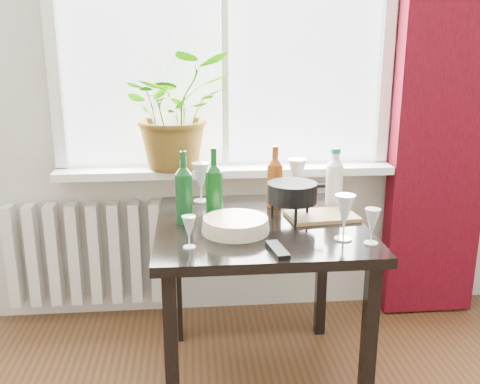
{
  "coord_description": "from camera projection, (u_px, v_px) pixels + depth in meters",
  "views": [
    {
      "loc": [
        -0.18,
        -0.53,
        1.45
      ],
      "look_at": [
        0.02,
        1.55,
        0.87
      ],
      "focal_mm": 40.0,
      "sensor_mm": 36.0,
      "label": 1
    }
  ],
  "objects": [
    {
      "name": "window",
      "position": [
        224.0,
        13.0,
        2.61
      ],
      "size": [
        1.72,
        0.08,
        1.62
      ],
      "color": "white",
      "rests_on": "ground"
    },
    {
      "name": "windowsill",
      "position": [
        226.0,
        170.0,
        2.75
      ],
      "size": [
        1.72,
        0.2,
        0.04
      ],
      "color": "white",
      "rests_on": "ground"
    },
    {
      "name": "curtain",
      "position": [
        446.0,
        76.0,
        2.7
      ],
      "size": [
        0.5,
        0.12,
        2.56
      ],
      "color": "#3C050E",
      "rests_on": "ground"
    },
    {
      "name": "radiator",
      "position": [
        85.0,
        254.0,
        2.84
      ],
      "size": [
        0.8,
        0.1,
        0.55
      ],
      "color": "silver",
      "rests_on": "ground"
    },
    {
      "name": "table",
      "position": [
        260.0,
        244.0,
        2.24
      ],
      "size": [
        0.85,
        0.85,
        0.74
      ],
      "color": "black",
      "rests_on": "ground"
    },
    {
      "name": "potted_plant",
      "position": [
        176.0,
        111.0,
        2.64
      ],
      "size": [
        0.63,
        0.59,
        0.58
      ],
      "primitive_type": "imported",
      "rotation": [
        0.0,
        0.0,
        0.3
      ],
      "color": "#3D7C21",
      "rests_on": "windowsill"
    },
    {
      "name": "wine_bottle_left",
      "position": [
        184.0,
        187.0,
        2.17
      ],
      "size": [
        0.08,
        0.08,
        0.3
      ],
      "primitive_type": null,
      "rotation": [
        0.0,
        0.0,
        0.17
      ],
      "color": "#0C3E16",
      "rests_on": "table"
    },
    {
      "name": "wine_bottle_right",
      "position": [
        214.0,
        184.0,
        2.22
      ],
      "size": [
        0.09,
        0.09,
        0.31
      ],
      "primitive_type": null,
      "rotation": [
        0.0,
        0.0,
        0.28
      ],
      "color": "#0B3C10",
      "rests_on": "table"
    },
    {
      "name": "bottle_amber",
      "position": [
        275.0,
        176.0,
        2.4
      ],
      "size": [
        0.09,
        0.09,
        0.29
      ],
      "primitive_type": null,
      "rotation": [
        0.0,
        0.0,
        0.29
      ],
      "color": "#76350D",
      "rests_on": "table"
    },
    {
      "name": "cleaning_bottle",
      "position": [
        335.0,
        177.0,
        2.42
      ],
      "size": [
        0.1,
        0.1,
        0.26
      ],
      "primitive_type": null,
      "rotation": [
        0.0,
        0.0,
        -0.4
      ],
      "color": "white",
      "rests_on": "table"
    },
    {
      "name": "wineglass_front_right",
      "position": [
        344.0,
        217.0,
        2.0
      ],
      "size": [
        0.09,
        0.09,
        0.18
      ],
      "primitive_type": null,
      "rotation": [
        0.0,
        0.0,
        0.27
      ],
      "color": "silver",
      "rests_on": "table"
    },
    {
      "name": "wineglass_far_right",
      "position": [
        372.0,
        226.0,
        1.96
      ],
      "size": [
        0.07,
        0.07,
        0.14
      ],
      "primitive_type": null,
      "rotation": [
        0.0,
        0.0,
        -0.26
      ],
      "color": "silver",
      "rests_on": "table"
    },
    {
      "name": "wineglass_back_center",
      "position": [
        297.0,
        180.0,
        2.49
      ],
      "size": [
        0.11,
        0.11,
        0.21
      ],
      "primitive_type": null,
      "rotation": [
        0.0,
        0.0,
        -0.28
      ],
      "color": "silver",
      "rests_on": "table"
    },
    {
      "name": "wineglass_back_left",
      "position": [
        201.0,
        182.0,
        2.48
      ],
      "size": [
        0.09,
        0.09,
        0.19
      ],
      "primitive_type": null,
      "rotation": [
        0.0,
        0.0,
        0.11
      ],
      "color": "silver",
      "rests_on": "table"
    },
    {
      "name": "wineglass_front_left",
      "position": [
        189.0,
        232.0,
        1.92
      ],
      "size": [
        0.06,
        0.06,
        0.12
      ],
      "primitive_type": null,
      "rotation": [
        0.0,
        0.0,
        0.24
      ],
      "color": "silver",
      "rests_on": "table"
    },
    {
      "name": "plate_stack",
      "position": [
        236.0,
        225.0,
        2.09
      ],
      "size": [
        0.34,
        0.34,
        0.06
      ],
      "primitive_type": "cylinder",
      "rotation": [
        0.0,
        0.0,
        -0.34
      ],
      "color": "beige",
      "rests_on": "table"
    },
    {
      "name": "fondue_pot",
      "position": [
        292.0,
        201.0,
        2.23
      ],
      "size": [
        0.24,
        0.21,
        0.16
      ],
      "primitive_type": null,
      "rotation": [
        0.0,
        0.0,
        0.0
      ],
      "color": "black",
      "rests_on": "table"
    },
    {
      "name": "tv_remote",
      "position": [
        277.0,
        250.0,
        1.9
      ],
      "size": [
        0.07,
        0.16,
        0.02
      ],
      "primitive_type": "cube",
      "rotation": [
        0.0,
        0.0,
        0.15
      ],
      "color": "black",
      "rests_on": "table"
    },
    {
      "name": "cutting_board",
      "position": [
        322.0,
        216.0,
        2.27
      ],
      "size": [
        0.31,
        0.22,
        0.02
      ],
      "primitive_type": "cube",
      "rotation": [
        0.0,
        0.0,
        0.11
      ],
      "color": "olive",
      "rests_on": "table"
    }
  ]
}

